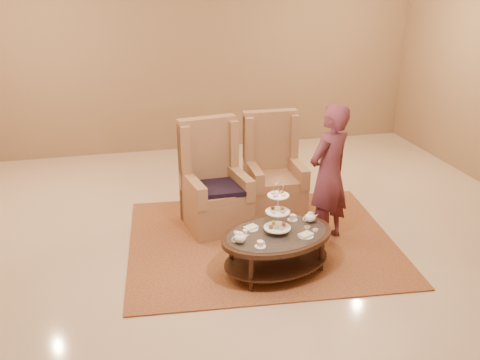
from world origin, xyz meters
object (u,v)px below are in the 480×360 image
object	(u,v)px
armchair_right	(273,179)
person	(329,175)
tea_table	(277,240)
armchair_left	(214,191)

from	to	relation	value
armchair_right	person	distance (m)	1.12
armchair_right	person	world-z (taller)	person
tea_table	armchair_right	xyz separation A→B (m)	(0.42, 1.53, 0.06)
armchair_left	person	size ratio (longest dim) A/B	0.81
tea_table	armchair_left	size ratio (longest dim) A/B	1.04
armchair_left	person	distance (m)	1.46
armchair_left	armchair_right	xyz separation A→B (m)	(0.85, 0.26, -0.01)
armchair_left	armchair_right	world-z (taller)	armchair_left
tea_table	armchair_right	world-z (taller)	armchair_right
person	armchair_right	bearing A→B (deg)	-98.83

